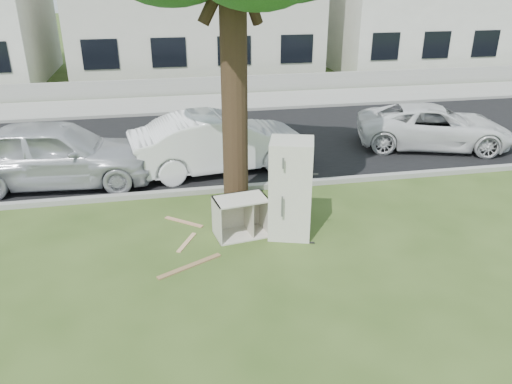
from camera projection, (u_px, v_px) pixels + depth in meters
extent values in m
plane|color=#324819|center=(272.00, 240.00, 9.50)|extent=(120.00, 120.00, 0.00)
cube|color=black|center=(228.00, 143.00, 14.88)|extent=(120.00, 7.00, 0.01)
cube|color=gray|center=(249.00, 189.00, 11.70)|extent=(120.00, 0.18, 0.12)
cube|color=gray|center=(214.00, 113.00, 18.07)|extent=(120.00, 0.18, 0.12)
cube|color=gray|center=(210.00, 103.00, 19.37)|extent=(120.00, 2.80, 0.01)
cube|color=gray|center=(205.00, 86.00, 20.66)|extent=(120.00, 0.15, 0.70)
cylinder|color=black|center=(234.00, 85.00, 9.99)|extent=(0.54, 0.54, 5.20)
cube|color=silver|center=(423.00, 0.00, 25.96)|extent=(10.00, 8.00, 6.60)
cube|color=beige|center=(291.00, 189.00, 9.35)|extent=(0.97, 0.93, 1.91)
cube|color=beige|center=(241.00, 217.00, 9.54)|extent=(1.08, 0.76, 0.78)
cube|color=olive|center=(190.00, 266.00, 8.64)|extent=(1.15, 0.66, 0.02)
cube|color=tan|center=(184.00, 222.00, 10.16)|extent=(0.76, 0.63, 0.02)
cube|color=tan|center=(187.00, 242.00, 9.40)|extent=(0.42, 0.70, 0.02)
imported|color=white|center=(219.00, 142.00, 12.59)|extent=(4.65, 2.20, 1.47)
imported|color=silver|center=(434.00, 127.00, 14.33)|extent=(4.74, 3.20, 1.21)
imported|color=#B9BAC0|center=(56.00, 153.00, 11.70)|extent=(4.71, 2.21, 1.56)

